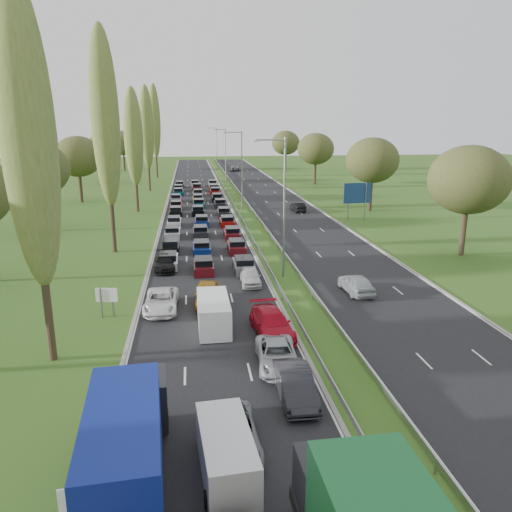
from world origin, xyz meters
TOP-DOWN VIEW (x-y plane):
  - ground at (4.50, 80.00)m, footprint 260.00×260.00m
  - near_carriageway at (-2.25, 82.50)m, footprint 10.50×215.00m
  - far_carriageway at (11.25, 82.50)m, footprint 10.50×215.00m
  - central_reservation at (4.50, 82.50)m, footprint 2.36×215.00m
  - lamp_columns at (4.50, 78.00)m, footprint 0.18×140.18m
  - poplar_row at (-11.50, 68.17)m, footprint 2.80×127.80m
  - woodland_left at (-22.00, 62.63)m, footprint 8.00×166.00m
  - woodland_right at (24.00, 66.67)m, footprint 8.00×153.00m
  - traffic_queue_fill at (-2.24, 77.40)m, footprint 8.96×68.14m
  - near_car_2 at (-5.74, 36.08)m, footprint 2.47×5.11m
  - near_car_3 at (-5.97, 46.58)m, footprint 2.08×4.75m
  - near_car_6 at (-2.01, 19.55)m, footprint 2.29×4.82m
  - near_car_7 at (-2.10, 34.67)m, footprint 2.11×4.68m
  - near_car_8 at (-2.34, 36.80)m, footprint 2.10×4.75m
  - near_car_9 at (1.38, 23.01)m, footprint 1.63×4.59m
  - near_car_10 at (1.10, 26.49)m, footprint 2.45×4.88m
  - near_car_11 at (1.47, 30.72)m, footprint 2.59×5.52m
  - near_car_12 at (1.36, 41.19)m, footprint 1.75×4.07m
  - far_car_0 at (9.45, 37.92)m, footprint 2.06×4.60m
  - far_car_1 at (12.83, 75.69)m, footprint 1.76×4.39m
  - far_car_2 at (9.43, 144.74)m, footprint 3.00×5.73m
  - blue_lorry at (-5.91, 17.66)m, footprint 2.50×9.02m
  - white_van_front at (-2.36, 18.11)m, footprint 1.86×4.74m
  - white_van_rear at (-2.15, 32.55)m, footprint 2.01×5.11m
  - info_sign at (-9.40, 35.30)m, footprint 1.50×0.29m
  - direction_sign at (19.40, 67.70)m, footprint 3.99×0.52m

SIDE VIEW (x-z plane):
  - ground at x=4.50m, z-range 0.00..0.00m
  - near_carriageway at x=-2.25m, z-range -0.02..0.02m
  - far_carriageway at x=11.25m, z-range -0.02..0.02m
  - traffic_queue_fill at x=-2.24m, z-range 0.04..0.84m
  - central_reservation at x=4.50m, z-range 0.39..0.71m
  - near_car_6 at x=-2.01m, z-range 0.02..1.35m
  - near_car_10 at x=1.10m, z-range 0.02..1.35m
  - near_car_7 at x=-2.10m, z-range 0.02..1.35m
  - near_car_3 at x=-5.97m, z-range 0.02..1.38m
  - near_car_12 at x=1.36m, z-range 0.02..1.39m
  - near_car_2 at x=-5.74m, z-range 0.02..1.42m
  - far_car_1 at x=12.83m, z-range 0.02..1.44m
  - near_car_9 at x=1.38m, z-range 0.02..1.53m
  - far_car_0 at x=9.45m, z-range 0.02..1.56m
  - far_car_2 at x=9.43m, z-range 0.02..1.56m
  - near_car_11 at x=1.47m, z-range 0.02..1.58m
  - near_car_8 at x=-2.34m, z-range 0.02..1.61m
  - white_van_front at x=-2.36m, z-range 0.03..1.93m
  - white_van_rear at x=-2.15m, z-range 0.03..2.08m
  - info_sign at x=-9.40m, z-range 0.32..2.42m
  - blue_lorry at x=-5.91m, z-range 0.07..3.88m
  - direction_sign at x=19.40m, z-range 0.97..6.17m
  - lamp_columns at x=4.50m, z-range 0.00..12.00m
  - woodland_right at x=24.00m, z-range 2.13..13.23m
  - woodland_left at x=-22.00m, z-range 2.13..13.23m
  - poplar_row at x=-11.50m, z-range 1.17..23.61m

